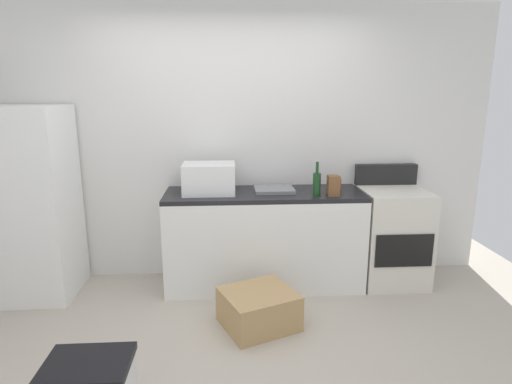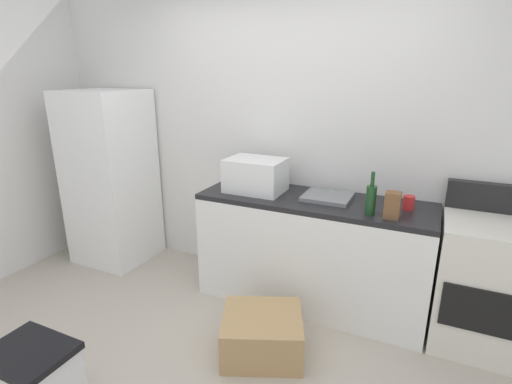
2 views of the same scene
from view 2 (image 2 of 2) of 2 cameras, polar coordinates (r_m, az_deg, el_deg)
The scene contains 11 objects.
wall_back at distance 3.36m, azimuth 5.63°, elevation 7.92°, with size 5.00×0.10×2.60m, color silver.
kitchen_counter at distance 3.21m, azimuth 8.16°, elevation -8.60°, with size 1.80×0.60×0.90m.
refrigerator at distance 4.07m, azimuth -20.54°, elevation 1.94°, with size 0.68×0.66×1.68m, color white.
stove_oven at distance 3.14m, azimuth 30.43°, elevation -11.38°, with size 0.60×0.61×1.10m.
microwave at distance 3.17m, azimuth -0.06°, elevation 2.50°, with size 0.46×0.34×0.27m, color white.
sink_basin at distance 3.06m, azimuth 10.44°, elevation -0.70°, with size 0.36×0.32×0.03m, color slate.
wine_bottle at distance 2.78m, azimuth 16.53°, elevation -0.96°, with size 0.07×0.07×0.30m.
coffee_mug at distance 2.97m, azimuth 21.51°, elevation -1.47°, with size 0.08×0.08×0.10m, color red.
knife_block at distance 2.75m, azimuth 19.40°, elevation -1.83°, with size 0.10×0.10×0.18m, color brown.
cardboard_box_large at distance 2.80m, azimuth 0.91°, elevation -20.13°, with size 0.53×0.48×0.28m, color tan.
storage_bin at distance 2.74m, azimuth -29.87°, elevation -22.53°, with size 0.46×0.36×0.38m.
Camera 2 is at (1.10, -1.58, 1.85)m, focal length 27.23 mm.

